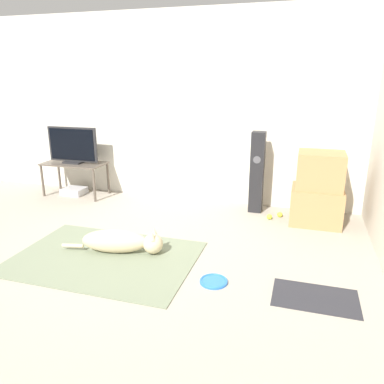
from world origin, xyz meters
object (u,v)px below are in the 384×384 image
Objects in this scene: tennis_ball_by_boxes at (280,215)px; tennis_ball_near_speaker at (269,217)px; tv at (73,146)px; frisbee at (214,281)px; dog at (122,242)px; tv_stand at (75,167)px; game_console at (74,191)px; cardboard_box_lower at (316,205)px; cardboard_box_upper at (320,170)px; floor_speaker at (257,172)px.

tennis_ball_by_boxes is 0.17m from tennis_ball_near_speaker.
frisbee is at bearing -35.82° from tv.
dog is at bearing -133.86° from tennis_ball_by_boxes.
tv_stand is 13.91× the size of tennis_ball_by_boxes.
game_console is (-0.05, 0.01, -0.70)m from tv.
frisbee is 1.93m from cardboard_box_lower.
cardboard_box_lower is 0.46m from tennis_ball_by_boxes.
tv is at bearing 178.55° from tennis_ball_by_boxes.
dog is 2.35m from cardboard_box_lower.
cardboard_box_upper is 1.64× the size of game_console.
cardboard_box_lower reaches higher than frisbee.
cardboard_box_upper is at bearing -2.32° from tv.
tv_stand reaches higher than tennis_ball_near_speaker.
tv reaches higher than dog.
tv is 3.08m from tennis_ball_by_boxes.
tv is at bearing 90.00° from tv_stand.
tv is at bearing 177.73° from cardboard_box_lower.
cardboard_box_lower is at bearing -2.34° from game_console.
dog is 2.01m from floor_speaker.
game_console is (-1.61, 1.58, -0.08)m from dog.
tv_stand is 2.91m from tennis_ball_near_speaker.
tv_stand is at bearing 178.60° from tennis_ball_by_boxes.
dog is at bearing -142.46° from cardboard_box_upper.
game_console reaches higher than frisbee.
floor_speaker is 3.28× the size of game_console.
cardboard_box_lower is 0.43m from cardboard_box_upper.
tv is 2.97m from tennis_ball_near_speaker.
frisbee is at bearing -103.57° from tennis_ball_by_boxes.
floor_speaker reaches higher than tennis_ball_near_speaker.
tennis_ball_by_boxes is 3.05m from game_console.
cardboard_box_upper is 7.95× the size of tennis_ball_near_speaker.
tennis_ball_near_speaker is (2.88, -0.19, -0.71)m from tv.
tennis_ball_by_boxes is at bearing -23.07° from floor_speaker.
dog is at bearing -45.21° from tv.
cardboard_box_upper is 0.79m from floor_speaker.
dog is 3.17× the size of game_console.
floor_speaker reaches higher than tv_stand.
dog is 1.71× the size of cardboard_box_lower.
cardboard_box_upper is at bearing -2.39° from game_console.
floor_speaker is (1.11, 1.63, 0.40)m from dog.
dog is 2.07m from tennis_ball_by_boxes.
tv_stand is at bearing 176.20° from tennis_ball_near_speaker.
floor_speaker is 0.61m from tennis_ball_by_boxes.
tv is at bearing 176.15° from tennis_ball_near_speaker.
frisbee is 0.31× the size of tv.
cardboard_box_lower is 0.77× the size of tv.
frisbee is 2.02m from cardboard_box_upper.
dog reaches higher than tennis_ball_by_boxes.
tennis_ball_by_boxes is at bearing 46.14° from dog.
cardboard_box_upper is at bearing -8.36° from tennis_ball_by_boxes.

